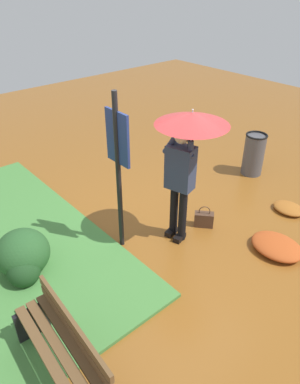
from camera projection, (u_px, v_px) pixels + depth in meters
name	position (u px, v px, depth m)	size (l,w,h in m)	color
ground_plane	(172.00, 235.00, 5.57)	(18.00, 18.00, 0.00)	brown
person_with_umbrella	(187.00, 144.00, 4.69)	(0.96, 0.96, 2.04)	black
info_sign_post	(118.00, 156.00, 4.63)	(0.44, 0.07, 2.30)	black
handbag	(204.00, 219.00, 5.70)	(0.32, 0.30, 0.37)	#4C3323
park_bench	(64.00, 350.00, 3.44)	(1.40, 0.45, 0.75)	black
trash_bin	(254.00, 154.00, 7.04)	(0.42, 0.42, 0.83)	#4C4C51
shrub_cluster	(23.00, 256.00, 4.72)	(0.77, 0.70, 0.63)	#285628
leaf_pile_near_person	(289.00, 208.00, 6.09)	(0.52, 0.42, 0.11)	#A86023
leaf_pile_by_bench	(277.00, 246.00, 5.21)	(0.76, 0.61, 0.17)	#B74C1E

